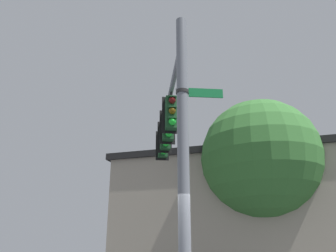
{
  "coord_description": "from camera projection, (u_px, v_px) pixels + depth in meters",
  "views": [
    {
      "loc": [
        1.33,
        6.96,
        1.47
      ],
      "look_at": [
        -0.18,
        -3.63,
        5.33
      ],
      "focal_mm": 35.78,
      "sensor_mm": 36.0,
      "label": 1
    }
  ],
  "objects": [
    {
      "name": "tree_by_storefront",
      "position": [
        261.0,
        159.0,
        14.28
      ],
      "size": [
        5.08,
        5.08,
        7.56
      ],
      "color": "#4C3823",
      "rests_on": "ground"
    },
    {
      "name": "traffic_light_nearest_pole",
      "position": [
        171.0,
        113.0,
        10.31
      ],
      "size": [
        0.54,
        0.49,
        1.31
      ],
      "color": "black"
    },
    {
      "name": "signal_pole",
      "position": [
        183.0,
        151.0,
        7.32
      ],
      "size": [
        0.26,
        0.26,
        6.88
      ],
      "primitive_type": "cylinder",
      "color": "slate",
      "rests_on": "ground"
    },
    {
      "name": "mast_arm",
      "position": [
        169.0,
        99.0,
        11.25
      ],
      "size": [
        0.47,
        6.44,
        0.15
      ],
      "primitive_type": "cylinder",
      "rotation": [
        0.0,
        1.57,
        4.66
      ],
      "color": "slate"
    },
    {
      "name": "traffic_light_mid_outer",
      "position": [
        165.0,
        136.0,
        12.44
      ],
      "size": [
        0.54,
        0.49,
        1.31
      ],
      "color": "black"
    },
    {
      "name": "street_name_sign",
      "position": [
        193.0,
        93.0,
        7.83
      ],
      "size": [
        1.11,
        0.3,
        0.22
      ],
      "color": "#147238"
    },
    {
      "name": "bird_flying",
      "position": [
        178.0,
        88.0,
        16.57
      ],
      "size": [
        0.29,
        0.31,
        0.09
      ],
      "color": "gray"
    },
    {
      "name": "traffic_light_mid_inner",
      "position": [
        168.0,
        125.0,
        11.37
      ],
      "size": [
        0.54,
        0.49,
        1.31
      ],
      "color": "black"
    },
    {
      "name": "traffic_light_arm_end",
      "position": [
        163.0,
        144.0,
        13.5
      ],
      "size": [
        0.54,
        0.49,
        1.31
      ],
      "color": "black"
    },
    {
      "name": "storefront_building",
      "position": [
        237.0,
        218.0,
        16.72
      ],
      "size": [
        13.23,
        11.65,
        5.64
      ],
      "color": "#A89E89",
      "rests_on": "ground"
    }
  ]
}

